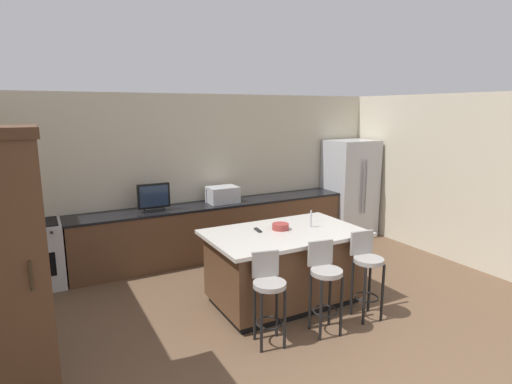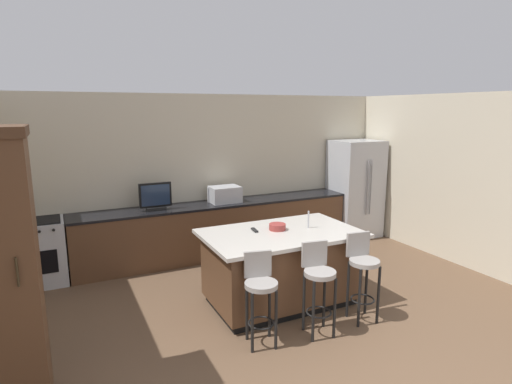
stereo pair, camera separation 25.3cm
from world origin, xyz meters
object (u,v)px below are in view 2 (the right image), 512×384
object	(u,v)px
tv_monitor	(155,198)
kitchen_island	(281,267)
bar_stool_right	(362,269)
tv_remote	(255,230)
microwave	(225,194)
range_oven	(36,253)
bar_stool_center	(318,280)
bar_stool_left	(260,291)
refrigerator	(355,189)
fruit_bowl	(277,227)

from	to	relation	value
tv_monitor	kitchen_island	bearing A→B (deg)	-59.76
kitchen_island	bar_stool_right	bearing A→B (deg)	-50.91
tv_monitor	tv_remote	distance (m)	1.92
bar_stool_right	tv_remote	size ratio (longest dim) A/B	5.95
kitchen_island	microwave	xyz separation A→B (m)	(0.03, 1.95, 0.55)
range_oven	bar_stool_center	bearing A→B (deg)	-44.89
bar_stool_left	tv_remote	bearing A→B (deg)	79.97
refrigerator	tv_remote	distance (m)	3.40
kitchen_island	range_oven	distance (m)	3.39
kitchen_island	microwave	distance (m)	2.03
microwave	tv_remote	size ratio (longest dim) A/B	2.82
bar_stool_right	bar_stool_left	bearing A→B (deg)	-174.96
microwave	bar_stool_left	distance (m)	2.79
range_oven	tv_monitor	bearing A→B (deg)	-1.75
bar_stool_center	bar_stool_right	distance (m)	0.63
kitchen_island	bar_stool_right	size ratio (longest dim) A/B	1.88
range_oven	tv_monitor	xyz separation A→B (m)	(1.66, -0.05, 0.63)
range_oven	fruit_bowl	size ratio (longest dim) A/B	4.40
refrigerator	bar_stool_right	size ratio (longest dim) A/B	1.80
bar_stool_center	range_oven	bearing A→B (deg)	143.76
refrigerator	microwave	bearing A→B (deg)	178.58
tv_monitor	bar_stool_right	xyz separation A→B (m)	(1.74, -2.68, -0.48)
bar_stool_right	fruit_bowl	distance (m)	1.13
tv_remote	kitchen_island	bearing A→B (deg)	-25.28
bar_stool_center	tv_remote	distance (m)	1.08
tv_monitor	fruit_bowl	xyz separation A→B (m)	(1.11, -1.80, -0.13)
tv_monitor	bar_stool_right	bearing A→B (deg)	-57.00
fruit_bowl	microwave	bearing A→B (deg)	88.91
microwave	fruit_bowl	xyz separation A→B (m)	(-0.04, -1.86, -0.06)
bar_stool_right	tv_remote	world-z (taller)	bar_stool_right
kitchen_island	tv_remote	distance (m)	0.57
range_oven	tv_monitor	world-z (taller)	tv_monitor
range_oven	bar_stool_left	xyz separation A→B (m)	(2.13, -2.67, 0.12)
refrigerator	bar_stool_center	xyz separation A→B (m)	(-2.66, -2.70, -0.30)
tv_remote	bar_stool_right	bearing A→B (deg)	-39.11
bar_stool_center	fruit_bowl	bearing A→B (deg)	99.04
bar_stool_left	tv_remote	distance (m)	1.03
kitchen_island	bar_stool_left	bearing A→B (deg)	-131.67
refrigerator	bar_stool_center	size ratio (longest dim) A/B	1.82
microwave	tv_remote	bearing A→B (deg)	-99.95
tv_monitor	bar_stool_left	bearing A→B (deg)	-79.91
kitchen_island	tv_monitor	world-z (taller)	tv_monitor
refrigerator	tv_monitor	world-z (taller)	refrigerator
tv_monitor	bar_stool_center	bearing A→B (deg)	-67.67
bar_stool_center	microwave	bearing A→B (deg)	98.04
kitchen_island	bar_stool_right	distance (m)	1.01
fruit_bowl	kitchen_island	bearing A→B (deg)	-89.30
tv_monitor	tv_remote	world-z (taller)	tv_monitor
bar_stool_left	tv_remote	xyz separation A→B (m)	(0.36, 0.90, 0.36)
fruit_bowl	bar_stool_left	bearing A→B (deg)	-128.08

